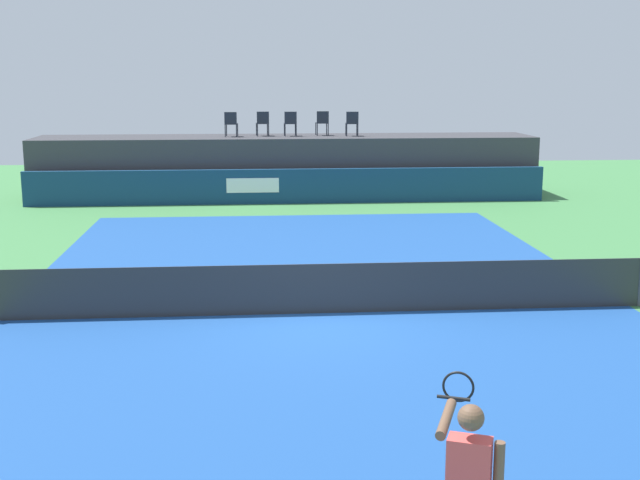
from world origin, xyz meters
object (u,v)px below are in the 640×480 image
at_px(spectator_chair_far_left, 231,123).
at_px(spectator_chair_far_right, 352,122).
at_px(spectator_chair_center, 290,122).
at_px(spectator_chair_right, 322,122).
at_px(spectator_chair_left, 263,122).

relative_size(spectator_chair_far_left, spectator_chair_far_right, 1.00).
height_order(spectator_chair_far_left, spectator_chair_center, same).
xyz_separation_m(spectator_chair_right, spectator_chair_far_right, (1.05, -0.41, 0.00)).
bearing_deg(spectator_chair_right, spectator_chair_far_right, -21.35).
bearing_deg(spectator_chair_far_right, spectator_chair_right, 158.65).
xyz_separation_m(spectator_chair_left, spectator_chair_center, (1.00, -0.13, 0.00)).
height_order(spectator_chair_center, spectator_chair_far_right, same).
bearing_deg(spectator_chair_far_right, spectator_chair_left, 174.68).
bearing_deg(spectator_chair_left, spectator_chair_right, 2.87).
distance_m(spectator_chair_far_left, spectator_chair_far_right, 4.37).
distance_m(spectator_chair_far_left, spectator_chair_right, 3.34).
distance_m(spectator_chair_left, spectator_chair_center, 1.01).
xyz_separation_m(spectator_chair_far_left, spectator_chair_right, (3.32, 0.38, 0.00)).
distance_m(spectator_chair_far_left, spectator_chair_center, 2.14).
bearing_deg(spectator_chair_center, spectator_chair_right, 11.47).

